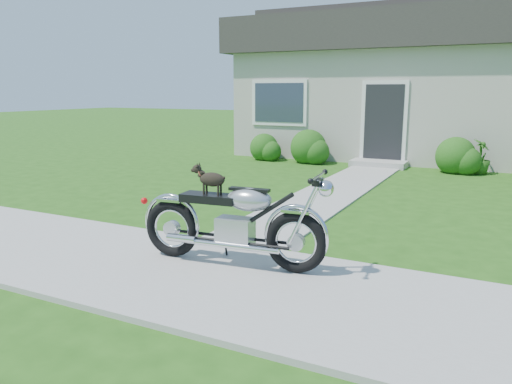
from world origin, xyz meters
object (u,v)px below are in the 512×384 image
Objects in this scene: motorcycle_with_dog at (235,221)px; potted_plant_left at (307,147)px; house at (459,83)px; potted_plant_right at (480,157)px.

potted_plant_left is at bearing 99.98° from motorcycle_with_dog.
house is 5.19m from potted_plant_left.
house is 5.67× the size of motorcycle_with_dog.
motorcycle_with_dog is (-1.15, -11.61, -1.62)m from house.
house is at bearing 44.81° from potted_plant_left.
house is at bearing 78.46° from motorcycle_with_dog.
potted_plant_right is at bearing 70.02° from motorcycle_with_dog.
house reaches higher than potted_plant_right.
potted_plant_right is at bearing 0.00° from potted_plant_left.
potted_plant_left is 0.99× the size of potted_plant_right.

